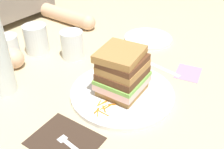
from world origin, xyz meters
TOP-DOWN VIEW (x-y plane):
  - ground_plane at (0.00, 0.00)m, footprint 3.00×3.00m
  - main_plate at (0.01, 0.00)m, footprint 0.28×0.28m
  - sandwich at (0.01, 0.00)m, footprint 0.13×0.12m
  - carrot_shred_0 at (-0.09, -0.01)m, footprint 0.00×0.03m
  - carrot_shred_1 at (-0.06, 0.01)m, footprint 0.03×0.01m
  - carrot_shred_2 at (-0.05, -0.01)m, footprint 0.01×0.02m
  - carrot_shred_3 at (-0.06, 0.01)m, footprint 0.02×0.01m
  - carrot_shred_4 at (-0.10, -0.00)m, footprint 0.02×0.02m
  - carrot_shred_5 at (-0.09, 0.01)m, footprint 0.02×0.01m
  - carrot_shred_6 at (-0.07, -0.00)m, footprint 0.02×0.00m
  - carrot_shred_7 at (-0.06, -0.01)m, footprint 0.03×0.01m
  - carrot_shred_8 at (-0.08, -0.01)m, footprint 0.02×0.02m
  - carrot_shred_9 at (-0.07, 0.02)m, footprint 0.02×0.01m
  - carrot_shred_10 at (0.10, 0.01)m, footprint 0.02×0.02m
  - carrot_shred_11 at (0.09, 0.00)m, footprint 0.02×0.01m
  - carrot_shred_12 at (0.08, -0.01)m, footprint 0.03×0.01m
  - carrot_shred_13 at (0.09, -0.01)m, footprint 0.02×0.01m
  - carrot_shred_14 at (0.11, -0.01)m, footprint 0.02×0.03m
  - carrot_shred_15 at (0.08, 0.01)m, footprint 0.00×0.02m
  - napkin_dark at (-0.20, 0.01)m, footprint 0.12×0.15m
  - fork at (-0.20, -0.01)m, footprint 0.03×0.17m
  - knife at (0.19, -0.00)m, footprint 0.04×0.20m
  - juice_glass at (0.08, 0.25)m, footprint 0.07×0.07m
  - empty_tumbler_0 at (-0.06, 0.39)m, footprint 0.07×0.07m
  - empty_tumbler_1 at (0.04, 0.37)m, footprint 0.08×0.08m
  - side_plate at (0.34, 0.10)m, footprint 0.18×0.18m
  - napkin_pink at (0.21, -0.11)m, footprint 0.10×0.09m

SIDE VIEW (x-z plane):
  - ground_plane at x=0.00m, z-range 0.00..0.00m
  - napkin_pink at x=0.21m, z-range 0.00..0.00m
  - napkin_dark at x=-0.20m, z-range 0.00..0.00m
  - knife at x=0.19m, z-range 0.00..0.00m
  - fork at x=-0.20m, z-range 0.00..0.01m
  - side_plate at x=0.34m, z-range 0.00..0.01m
  - main_plate at x=0.01m, z-range 0.00..0.01m
  - carrot_shred_11 at x=0.09m, z-range 0.01..0.01m
  - carrot_shred_6 at x=-0.07m, z-range 0.01..0.01m
  - carrot_shred_0 at x=-0.09m, z-range 0.01..0.01m
  - carrot_shred_1 at x=-0.06m, z-range 0.01..0.01m
  - carrot_shred_12 at x=0.08m, z-range 0.01..0.01m
  - carrot_shred_3 at x=-0.06m, z-range 0.01..0.01m
  - carrot_shred_4 at x=-0.10m, z-range 0.01..0.01m
  - carrot_shred_9 at x=-0.07m, z-range 0.01..0.01m
  - carrot_shred_7 at x=-0.06m, z-range 0.01..0.02m
  - carrot_shred_14 at x=0.11m, z-range 0.01..0.02m
  - carrot_shred_10 at x=0.10m, z-range 0.01..0.02m
  - carrot_shred_8 at x=-0.08m, z-range 0.01..0.02m
  - carrot_shred_5 at x=-0.09m, z-range 0.01..0.02m
  - carrot_shred_13 at x=0.09m, z-range 0.01..0.02m
  - carrot_shred_2 at x=-0.05m, z-range 0.01..0.02m
  - carrot_shred_15 at x=0.08m, z-range 0.01..0.02m
  - juice_glass at x=0.08m, z-range 0.00..0.09m
  - empty_tumbler_0 at x=-0.06m, z-range 0.00..0.09m
  - empty_tumbler_1 at x=0.04m, z-range 0.00..0.10m
  - sandwich at x=0.01m, z-range 0.01..0.13m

